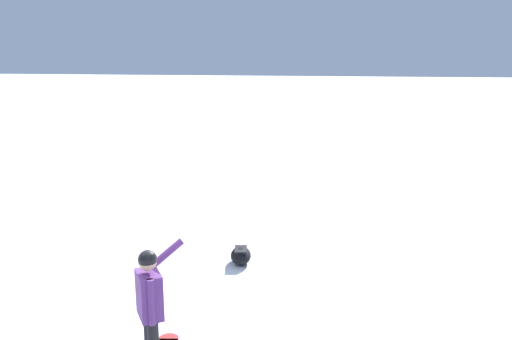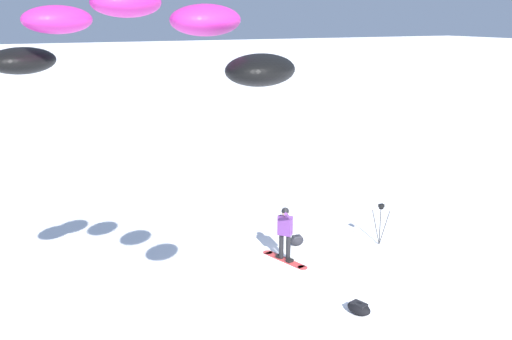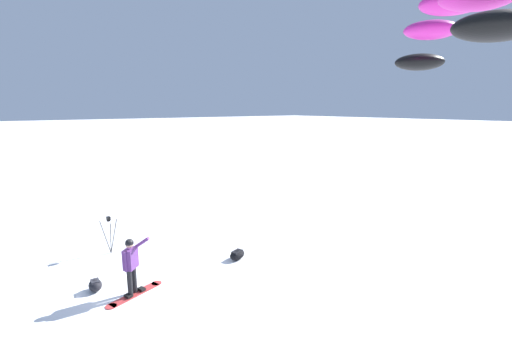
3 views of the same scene
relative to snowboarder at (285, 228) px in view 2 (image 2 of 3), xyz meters
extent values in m
plane|color=white|center=(-0.71, -0.50, -1.00)|extent=(300.00, 300.00, 0.00)
cylinder|color=black|center=(-0.08, -0.08, -0.60)|extent=(0.14, 0.14, 0.80)
cylinder|color=black|center=(0.09, 0.07, -0.60)|extent=(0.14, 0.14, 0.80)
cube|color=#592D72|center=(0.00, -0.01, 0.08)|extent=(0.47, 0.46, 0.57)
sphere|color=tan|center=(0.00, -0.01, 0.50)|extent=(0.22, 0.22, 0.22)
sphere|color=black|center=(0.00, -0.01, 0.53)|extent=(0.23, 0.23, 0.23)
cylinder|color=#592D72|center=(-0.29, 0.05, 0.47)|extent=(0.41, 0.45, 0.40)
cylinder|color=#592D72|center=(0.17, 0.11, 0.08)|extent=(0.09, 0.09, 0.57)
cube|color=#B23333|center=(-0.05, 0.02, -0.99)|extent=(1.50, 0.71, 0.02)
cylinder|color=#B23333|center=(-0.75, -0.19, -0.99)|extent=(0.29, 0.29, 0.02)
cylinder|color=#B23333|center=(0.66, 0.23, -0.99)|extent=(0.29, 0.29, 0.02)
cube|color=black|center=(-0.26, -0.04, -0.94)|extent=(0.19, 0.23, 0.08)
cube|color=black|center=(0.16, 0.08, -0.94)|extent=(0.19, 0.23, 0.08)
ellipsoid|color=black|center=(-3.58, 6.95, 5.38)|extent=(1.51, 1.54, 0.44)
ellipsoid|color=#CC2699|center=(-4.20, 6.41, 6.03)|extent=(1.51, 1.54, 0.44)
ellipsoid|color=#CC2699|center=(-5.17, 5.54, 6.28)|extent=(1.51, 1.54, 0.44)
ellipsoid|color=#CC2699|center=(-6.14, 4.68, 6.03)|extent=(1.51, 1.54, 0.44)
ellipsoid|color=black|center=(-6.75, 4.13, 5.38)|extent=(1.51, 1.54, 0.44)
ellipsoid|color=black|center=(0.78, -0.87, -0.83)|extent=(0.39, 0.48, 0.34)
cube|color=#2C2C33|center=(0.78, -0.87, -0.71)|extent=(0.23, 0.29, 0.08)
cylinder|color=#262628|center=(-0.27, -3.15, -0.40)|extent=(0.05, 0.34, 1.20)
cylinder|color=#262628|center=(-0.43, -3.35, -0.40)|extent=(0.33, 0.13, 1.20)
cylinder|color=#262628|center=(-0.16, -3.40, -0.40)|extent=(0.28, 0.23, 1.20)
cube|color=black|center=(-0.28, -3.30, 0.23)|extent=(0.10, 0.10, 0.06)
cube|color=black|center=(-0.28, -3.30, 0.31)|extent=(0.12, 0.16, 0.10)
ellipsoid|color=black|center=(-3.61, -0.12, -0.85)|extent=(0.72, 0.57, 0.30)
cube|color=black|center=(-3.61, -0.12, -0.74)|extent=(0.43, 0.34, 0.08)
camera|label=1|loc=(4.74, 2.84, 2.80)|focal=34.04mm
camera|label=2|loc=(-13.71, 7.55, 6.09)|focal=39.49mm
camera|label=3|loc=(2.62, 9.06, 4.18)|focal=23.98mm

